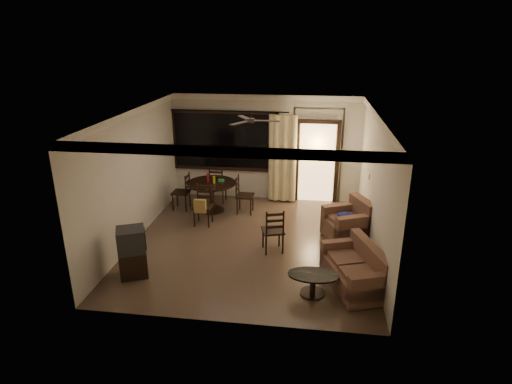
# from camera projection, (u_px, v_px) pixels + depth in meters

# --- Properties ---
(ground) EXTENTS (5.50, 5.50, 0.00)m
(ground) POSITION_uv_depth(u_px,v_px,m) (251.00, 243.00, 9.23)
(ground) COLOR #7F6651
(ground) RESTS_ON ground
(room_shell) EXTENTS (5.50, 6.70, 5.50)m
(room_shell) POSITION_uv_depth(u_px,v_px,m) (286.00, 142.00, 10.17)
(room_shell) COLOR beige
(room_shell) RESTS_ON ground
(dining_table) EXTENTS (1.21, 1.21, 0.98)m
(dining_table) POSITION_uv_depth(u_px,v_px,m) (212.00, 188.00, 10.72)
(dining_table) COLOR black
(dining_table) RESTS_ON ground
(dining_chair_west) EXTENTS (0.43, 0.43, 0.95)m
(dining_chair_west) POSITION_uv_depth(u_px,v_px,m) (182.00, 198.00, 10.94)
(dining_chair_west) COLOR black
(dining_chair_west) RESTS_ON ground
(dining_chair_east) EXTENTS (0.43, 0.43, 0.95)m
(dining_chair_east) POSITION_uv_depth(u_px,v_px,m) (245.00, 202.00, 10.71)
(dining_chair_east) COLOR black
(dining_chair_east) RESTS_ON ground
(dining_chair_south) EXTENTS (0.43, 0.49, 0.95)m
(dining_chair_south) POSITION_uv_depth(u_px,v_px,m) (203.00, 212.00, 10.02)
(dining_chair_south) COLOR black
(dining_chair_south) RESTS_ON ground
(dining_chair_north) EXTENTS (0.43, 0.43, 0.95)m
(dining_chair_north) POSITION_uv_depth(u_px,v_px,m) (218.00, 192.00, 11.42)
(dining_chair_north) COLOR black
(dining_chair_north) RESTS_ON ground
(tv_cabinet) EXTENTS (0.63, 0.60, 0.94)m
(tv_cabinet) POSITION_uv_depth(u_px,v_px,m) (132.00, 252.00, 7.83)
(tv_cabinet) COLOR black
(tv_cabinet) RESTS_ON ground
(sofa) EXTENTS (1.19, 1.60, 0.76)m
(sofa) POSITION_uv_depth(u_px,v_px,m) (357.00, 271.00, 7.54)
(sofa) COLOR #462920
(sofa) RESTS_ON ground
(armchair) EXTENTS (1.16, 1.16, 0.88)m
(armchair) POSITION_uv_depth(u_px,v_px,m) (350.00, 224.00, 9.28)
(armchair) COLOR #462920
(armchair) RESTS_ON ground
(coffee_table) EXTENTS (0.88, 0.53, 0.38)m
(coffee_table) POSITION_uv_depth(u_px,v_px,m) (313.00, 281.00, 7.32)
(coffee_table) COLOR black
(coffee_table) RESTS_ON ground
(side_chair) EXTENTS (0.53, 0.53, 0.96)m
(side_chair) POSITION_uv_depth(u_px,v_px,m) (273.00, 238.00, 8.78)
(side_chair) COLOR black
(side_chair) RESTS_ON ground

